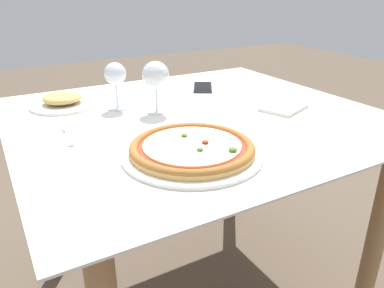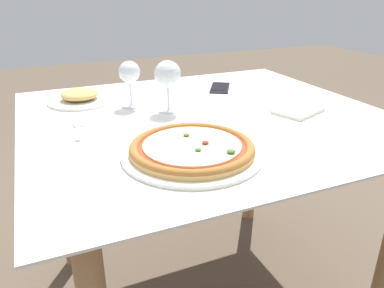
{
  "view_description": "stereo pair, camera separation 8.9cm",
  "coord_description": "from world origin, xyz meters",
  "px_view_note": "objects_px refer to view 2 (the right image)",
  "views": [
    {
      "loc": [
        -0.57,
        -0.97,
        1.13
      ],
      "look_at": [
        -0.16,
        -0.26,
        0.78
      ],
      "focal_mm": 35.0,
      "sensor_mm": 36.0,
      "label": 1
    },
    {
      "loc": [
        -0.49,
        -1.01,
        1.13
      ],
      "look_at": [
        -0.16,
        -0.26,
        0.78
      ],
      "focal_mm": 35.0,
      "sensor_mm": 36.0,
      "label": 2
    }
  ],
  "objects_px": {
    "fork": "(78,129)",
    "cell_phone": "(220,88)",
    "wine_glass_far_left": "(129,74)",
    "side_plate": "(80,97)",
    "dining_table": "(206,143)",
    "pizza_plate": "(192,149)",
    "wine_glass_far_right": "(168,75)"
  },
  "relations": [
    {
      "from": "dining_table",
      "to": "wine_glass_far_left",
      "type": "relative_size",
      "value": 7.32
    },
    {
      "from": "cell_phone",
      "to": "wine_glass_far_left",
      "type": "bearing_deg",
      "value": -168.46
    },
    {
      "from": "wine_glass_far_right",
      "to": "dining_table",
      "type": "bearing_deg",
      "value": -41.26
    },
    {
      "from": "dining_table",
      "to": "fork",
      "type": "distance_m",
      "value": 0.4
    },
    {
      "from": "cell_phone",
      "to": "pizza_plate",
      "type": "bearing_deg",
      "value": -123.52
    },
    {
      "from": "wine_glass_far_left",
      "to": "cell_phone",
      "type": "distance_m",
      "value": 0.4
    },
    {
      "from": "wine_glass_far_left",
      "to": "dining_table",
      "type": "bearing_deg",
      "value": -43.9
    },
    {
      "from": "wine_glass_far_left",
      "to": "cell_phone",
      "type": "relative_size",
      "value": 0.95
    },
    {
      "from": "wine_glass_far_left",
      "to": "side_plate",
      "type": "height_order",
      "value": "wine_glass_far_left"
    },
    {
      "from": "fork",
      "to": "cell_phone",
      "type": "distance_m",
      "value": 0.62
    },
    {
      "from": "wine_glass_far_right",
      "to": "side_plate",
      "type": "bearing_deg",
      "value": 139.17
    },
    {
      "from": "pizza_plate",
      "to": "fork",
      "type": "relative_size",
      "value": 2.0
    },
    {
      "from": "wine_glass_far_right",
      "to": "pizza_plate",
      "type": "bearing_deg",
      "value": -100.83
    },
    {
      "from": "side_plate",
      "to": "pizza_plate",
      "type": "bearing_deg",
      "value": -71.87
    },
    {
      "from": "dining_table",
      "to": "cell_phone",
      "type": "distance_m",
      "value": 0.34
    },
    {
      "from": "cell_phone",
      "to": "dining_table",
      "type": "bearing_deg",
      "value": -124.91
    },
    {
      "from": "dining_table",
      "to": "fork",
      "type": "height_order",
      "value": "fork"
    },
    {
      "from": "wine_glass_far_right",
      "to": "cell_phone",
      "type": "xyz_separation_m",
      "value": [
        0.28,
        0.18,
        -0.11
      ]
    },
    {
      "from": "fork",
      "to": "dining_table",
      "type": "bearing_deg",
      "value": -3.73
    },
    {
      "from": "pizza_plate",
      "to": "wine_glass_far_right",
      "type": "bearing_deg",
      "value": 79.17
    },
    {
      "from": "pizza_plate",
      "to": "side_plate",
      "type": "bearing_deg",
      "value": 108.13
    },
    {
      "from": "fork",
      "to": "cell_phone",
      "type": "relative_size",
      "value": 1.07
    },
    {
      "from": "dining_table",
      "to": "side_plate",
      "type": "relative_size",
      "value": 5.1
    },
    {
      "from": "dining_table",
      "to": "side_plate",
      "type": "height_order",
      "value": "side_plate"
    },
    {
      "from": "wine_glass_far_left",
      "to": "side_plate",
      "type": "bearing_deg",
      "value": 143.22
    },
    {
      "from": "fork",
      "to": "cell_phone",
      "type": "bearing_deg",
      "value": 22.44
    },
    {
      "from": "dining_table",
      "to": "wine_glass_far_left",
      "type": "bearing_deg",
      "value": 136.1
    },
    {
      "from": "dining_table",
      "to": "wine_glass_far_right",
      "type": "height_order",
      "value": "wine_glass_far_right"
    },
    {
      "from": "dining_table",
      "to": "fork",
      "type": "xyz_separation_m",
      "value": [
        -0.39,
        0.03,
        0.1
      ]
    },
    {
      "from": "dining_table",
      "to": "fork",
      "type": "relative_size",
      "value": 6.54
    },
    {
      "from": "dining_table",
      "to": "pizza_plate",
      "type": "xyz_separation_m",
      "value": [
        -0.16,
        -0.26,
        0.11
      ]
    },
    {
      "from": "fork",
      "to": "wine_glass_far_left",
      "type": "bearing_deg",
      "value": 39.0
    }
  ]
}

